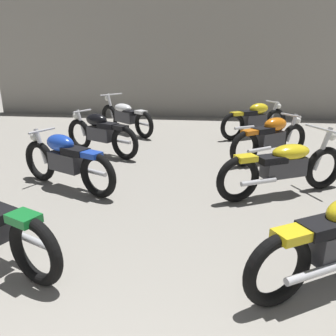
# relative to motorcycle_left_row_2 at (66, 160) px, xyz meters

# --- Properties ---
(back_wall) EXTENTS (13.36, 0.24, 3.60)m
(back_wall) POSITION_rel_motorcycle_left_row_2_xyz_m (1.63, 6.63, 1.34)
(back_wall) COLOR #9E998E
(back_wall) RESTS_ON ground
(motorcycle_left_row_2) EXTENTS (1.81, 0.97, 0.88)m
(motorcycle_left_row_2) POSITION_rel_motorcycle_left_row_2_xyz_m (0.00, 0.00, 0.00)
(motorcycle_left_row_2) COLOR black
(motorcycle_left_row_2) RESTS_ON ground
(motorcycle_left_row_3) EXTENTS (1.79, 1.02, 0.88)m
(motorcycle_left_row_3) POSITION_rel_motorcycle_left_row_2_xyz_m (-0.06, 1.91, 0.00)
(motorcycle_left_row_3) COLOR black
(motorcycle_left_row_3) RESTS_ON ground
(motorcycle_left_row_4) EXTENTS (1.73, 1.48, 0.97)m
(motorcycle_left_row_4) POSITION_rel_motorcycle_left_row_2_xyz_m (-0.02, 3.90, -0.01)
(motorcycle_left_row_4) COLOR black
(motorcycle_left_row_4) RESTS_ON ground
(motorcycle_right_row_2) EXTENTS (1.99, 1.12, 0.97)m
(motorcycle_right_row_2) POSITION_rel_motorcycle_left_row_2_xyz_m (3.27, 0.13, -0.01)
(motorcycle_right_row_2) COLOR black
(motorcycle_right_row_2) RESTS_ON ground
(motorcycle_right_row_3) EXTENTS (1.63, 1.28, 0.88)m
(motorcycle_right_row_3) POSITION_rel_motorcycle_left_row_2_xyz_m (3.34, 1.84, 0.00)
(motorcycle_right_row_3) COLOR black
(motorcycle_right_row_3) RESTS_ON ground
(motorcycle_right_row_4) EXTENTS (1.73, 1.13, 0.88)m
(motorcycle_right_row_4) POSITION_rel_motorcycle_left_row_2_xyz_m (3.27, 3.81, 0.00)
(motorcycle_right_row_4) COLOR black
(motorcycle_right_row_4) RESTS_ON ground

